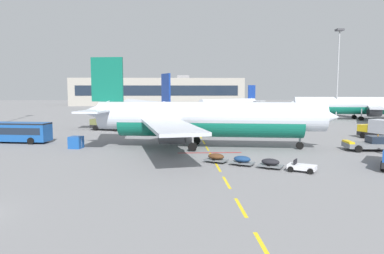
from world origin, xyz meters
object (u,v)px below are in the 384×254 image
airliner_far_center (353,105)px  apron_light_mast_far (338,63)px  apron_shuttle_bus (10,131)px  catering_truck (382,129)px  airliner_far_right (146,109)px  uld_cargo_container (76,142)px  baggage_train (256,162)px  airliner_foreground (205,119)px  airliner_mid_left (230,104)px  ground_power_truck (110,122)px  pushback_tug (371,144)px

airliner_far_center → apron_light_mast_far: apron_light_mast_far is taller
apron_shuttle_bus → catering_truck: 56.70m
airliner_far_right → apron_light_mast_far: apron_light_mast_far is taller
uld_cargo_container → baggage_train: bearing=-30.5°
airliner_foreground → apron_shuttle_bus: size_ratio=2.82×
airliner_far_center → catering_truck: airliner_far_center is taller
airliner_far_right → airliner_foreground: bearing=-71.6°
airliner_mid_left → apron_light_mast_far: bearing=-51.6°
catering_truck → ground_power_truck: bearing=161.0°
uld_cargo_container → catering_truck: bearing=7.1°
airliner_foreground → airliner_mid_left: size_ratio=1.42×
apron_light_mast_far → ground_power_truck: bearing=-159.1°
airliner_foreground → airliner_mid_left: bearing=78.5°
airliner_far_right → apron_light_mast_far: (47.66, 11.45, 10.90)m
airliner_mid_left → baggage_train: airliner_mid_left is taller
apron_shuttle_bus → airliner_far_right: bearing=53.1°
baggage_train → uld_cargo_container: 24.94m
pushback_tug → baggage_train: 19.15m
airliner_foreground → airliner_mid_left: (14.47, 71.20, -0.95)m
airliner_foreground → baggage_train: airliner_foreground is taller
airliner_far_right → apron_shuttle_bus: size_ratio=2.42×
apron_shuttle_bus → ground_power_truck: bearing=51.9°
pushback_tug → ground_power_truck: 45.14m
pushback_tug → airliner_far_right: airliner_far_right is taller
airliner_far_center → ground_power_truck: bearing=-160.1°
airliner_foreground → airliner_far_center: airliner_foreground is taller
catering_truck → ground_power_truck: (-44.74, 15.41, 0.00)m
baggage_train → apron_light_mast_far: size_ratio=0.46×
airliner_foreground → ground_power_truck: size_ratio=4.71×
apron_light_mast_far → airliner_far_right: bearing=-166.5°
airliner_far_right → baggage_train: size_ratio=2.81×
airliner_mid_left → apron_shuttle_bus: (-42.94, -64.91, -1.25)m
airliner_mid_left → baggage_train: 84.03m
catering_truck → baggage_train: catering_truck is taller
airliner_far_center → uld_cargo_container: (-59.36, -42.20, -2.95)m
pushback_tug → baggage_train: size_ratio=0.59×
apron_shuttle_bus → ground_power_truck: size_ratio=1.67×
pushback_tug → uld_cargo_container: 38.66m
airliner_far_right → ground_power_truck: bearing=-124.7°
apron_shuttle_bus → airliner_mid_left: bearing=56.5°
airliner_foreground → ground_power_truck: (-16.51, 21.54, -2.30)m
airliner_mid_left → airliner_far_right: size_ratio=0.82×
pushback_tug → airliner_foreground: bearing=171.1°
airliner_far_right → baggage_train: airliner_far_right is taller
baggage_train → uld_cargo_container: (-21.49, 12.65, 0.27)m
airliner_foreground → baggage_train: bearing=-71.0°
catering_truck → apron_light_mast_far: apron_light_mast_far is taller
airliner_far_center → uld_cargo_container: airliner_far_center is taller
airliner_mid_left → apron_shuttle_bus: 77.84m
airliner_mid_left → catering_truck: 66.51m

